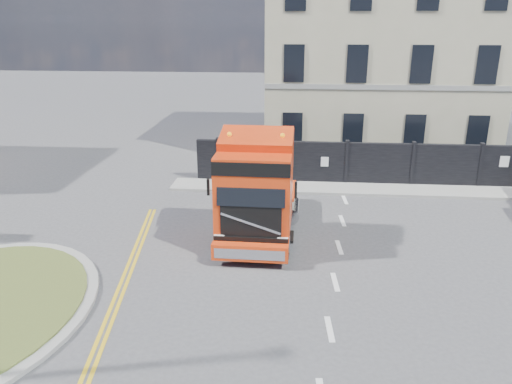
{
  "coord_description": "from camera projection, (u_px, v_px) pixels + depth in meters",
  "views": [
    {
      "loc": [
        1.74,
        -13.58,
        7.34
      ],
      "look_at": [
        0.37,
        2.32,
        1.8
      ],
      "focal_mm": 35.0,
      "sensor_mm": 36.0,
      "label": 1
    }
  ],
  "objects": [
    {
      "name": "hoarding_fence",
      "position": [
        402.0,
        165.0,
        22.94
      ],
      "size": [
        18.8,
        0.25,
        2.0
      ],
      "color": "black",
      "rests_on": "ground"
    },
    {
      "name": "truck",
      "position": [
        257.0,
        194.0,
        17.03
      ],
      "size": [
        2.5,
        6.4,
        3.81
      ],
      "rotation": [
        0.0,
        0.0,
        -0.02
      ],
      "color": "black",
      "rests_on": "ground"
    },
    {
      "name": "georgian_building",
      "position": [
        375.0,
        48.0,
        28.48
      ],
      "size": [
        12.3,
        10.3,
        12.8
      ],
      "color": "#B8B192",
      "rests_on": "ground"
    },
    {
      "name": "pavement_far",
      "position": [
        391.0,
        190.0,
        22.45
      ],
      "size": [
        20.0,
        1.6,
        0.12
      ],
      "primitive_type": "cube",
      "color": "gray",
      "rests_on": "ground"
    },
    {
      "name": "ground",
      "position": [
        238.0,
        272.0,
        15.33
      ],
      "size": [
        120.0,
        120.0,
        0.0
      ],
      "primitive_type": "plane",
      "color": "#424244",
      "rests_on": "ground"
    }
  ]
}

